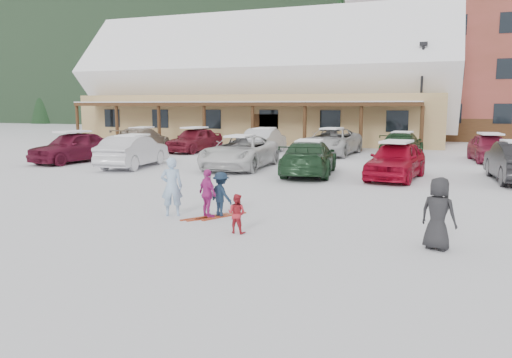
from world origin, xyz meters
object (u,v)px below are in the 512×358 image
(parked_car_10, at_px, (331,142))
(parked_car_8, at_px, (195,140))
(adult_skier, at_px, (172,187))
(parked_car_7, at_px, (142,139))
(lamp_post, at_px, (421,90))
(parked_car_2, at_px, (240,152))
(parked_car_3, at_px, (309,158))
(child_navy, at_px, (221,194))
(parked_car_9, at_px, (265,141))
(child_magenta, at_px, (208,194))
(parked_car_4, at_px, (396,160))
(day_lodge, at_px, (263,91))
(toddler_red, at_px, (237,213))
(parked_car_0, at_px, (73,147))
(bystander_dark, at_px, (438,214))
(parked_car_12, at_px, (490,148))
(parked_car_1, at_px, (133,151))
(parked_car_11, at_px, (402,145))

(parked_car_10, bearing_deg, parked_car_8, -167.59)
(adult_skier, xyz_separation_m, parked_car_7, (-11.11, 15.82, -0.04))
(lamp_post, distance_m, parked_car_2, 15.92)
(parked_car_3, xyz_separation_m, parked_car_7, (-12.58, 7.18, 0.02))
(parked_car_2, bearing_deg, adult_skier, -80.29)
(child_navy, distance_m, parked_car_9, 17.10)
(child_magenta, xyz_separation_m, parked_car_2, (-2.97, 9.60, 0.11))
(adult_skier, relative_size, parked_car_8, 0.35)
(parked_car_7, bearing_deg, parked_car_4, 149.40)
(lamp_post, xyz_separation_m, parked_car_10, (-4.56, -6.41, -3.08))
(day_lodge, relative_size, parked_car_10, 5.28)
(toddler_red, distance_m, parked_car_0, 16.40)
(child_navy, relative_size, parked_car_0, 0.26)
(day_lodge, xyz_separation_m, parked_car_2, (5.17, -17.76, -3.20))
(parked_car_0, xyz_separation_m, parked_car_7, (-0.41, 6.81, -0.05))
(parked_car_7, height_order, parked_car_10, parked_car_10)
(adult_skier, height_order, parked_car_0, parked_car_0)
(day_lodge, xyz_separation_m, child_magenta, (8.14, -27.37, -3.32))
(lamp_post, bearing_deg, parked_car_9, -141.51)
(bystander_dark, height_order, parked_car_12, bystander_dark)
(adult_skier, distance_m, parked_car_1, 10.75)
(bystander_dark, height_order, parked_car_8, parked_car_8)
(adult_skier, xyz_separation_m, toddler_red, (2.24, -1.06, -0.32))
(child_magenta, distance_m, parked_car_7, 19.82)
(parked_car_1, height_order, parked_car_12, parked_car_1)
(bystander_dark, bearing_deg, parked_car_1, -11.99)
(child_navy, bearing_deg, parked_car_11, -72.69)
(bystander_dark, xyz_separation_m, parked_car_0, (-17.18, 9.89, 0.04))
(parked_car_11, bearing_deg, parked_car_2, 52.77)
(child_navy, xyz_separation_m, parked_car_7, (-12.36, 15.49, 0.14))
(lamp_post, distance_m, child_magenta, 24.05)
(parked_car_3, bearing_deg, child_navy, 81.61)
(parked_car_2, bearing_deg, parked_car_8, 129.28)
(parked_car_3, bearing_deg, adult_skier, 73.51)
(day_lodge, distance_m, child_navy, 28.62)
(child_navy, bearing_deg, lamp_post, -71.30)
(parked_car_0, xyz_separation_m, parked_car_11, (15.23, 8.18, -0.08))
(day_lodge, xyz_separation_m, parked_car_11, (11.70, -10.29, -3.25))
(child_navy, height_order, parked_car_8, parked_car_8)
(child_magenta, bearing_deg, lamp_post, -66.10)
(adult_skier, height_order, parked_car_2, adult_skier)
(parked_car_9, bearing_deg, day_lodge, -72.75)
(parked_car_8, bearing_deg, parked_car_4, -24.07)
(parked_car_9, bearing_deg, parked_car_0, 43.76)
(parked_car_0, distance_m, parked_car_8, 7.71)
(toddler_red, xyz_separation_m, child_magenta, (-1.28, 1.17, 0.18))
(adult_skier, height_order, toddler_red, adult_skier)
(adult_skier, xyz_separation_m, parked_car_9, (-3.29, 16.82, -0.02))
(child_magenta, xyz_separation_m, parked_car_4, (3.93, 8.59, 0.11))
(parked_car_0, distance_m, parked_car_4, 15.60)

